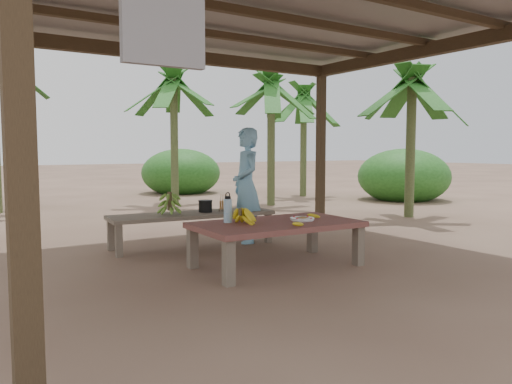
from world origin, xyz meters
TOP-DOWN VIEW (x-y plane):
  - ground at (0.00, 0.00)m, footprint 80.00×80.00m
  - pavilion at (-0.01, -0.01)m, footprint 6.60×5.60m
  - work_table at (-0.00, -0.32)m, footprint 1.82×1.04m
  - bench at (-0.28, 1.25)m, footprint 2.24×0.78m
  - ripe_banana_bunch at (-0.43, -0.25)m, footprint 0.33×0.30m
  - plate at (0.30, -0.39)m, footprint 0.27×0.27m
  - loose_banana_front at (0.01, -0.69)m, footprint 0.15×0.05m
  - loose_banana_side at (0.56, -0.27)m, footprint 0.12×0.16m
  - water_flask at (-0.48, -0.07)m, footprint 0.09×0.09m
  - green_banana_stalk at (-0.59, 1.27)m, footprint 0.29×0.29m
  - cooking_pot at (-0.09, 1.24)m, footprint 0.18×0.18m
  - skewer_rack at (0.16, 1.16)m, footprint 0.19×0.09m
  - woman at (0.48, 1.12)m, footprint 0.50×0.65m
  - banana_plant_ne at (3.38, 4.76)m, footprint 1.80×1.80m
  - banana_plant_n at (1.60, 6.21)m, footprint 1.80×1.80m
  - banana_plant_e at (4.49, 1.67)m, footprint 1.80×1.80m
  - banana_plant_far at (5.42, 6.18)m, footprint 1.80×1.80m

SIDE VIEW (x-z plane):
  - ground at x=0.00m, z-range 0.00..0.00m
  - bench at x=-0.28m, z-range 0.17..0.62m
  - work_table at x=0.00m, z-range 0.18..0.68m
  - plate at x=0.30m, z-range 0.50..0.54m
  - loose_banana_front at x=0.01m, z-range 0.50..0.54m
  - loose_banana_side at x=0.56m, z-range 0.50..0.54m
  - cooking_pot at x=-0.09m, z-range 0.45..0.60m
  - skewer_rack at x=0.16m, z-range 0.45..0.69m
  - ripe_banana_bunch at x=-0.43m, z-range 0.50..0.69m
  - green_banana_stalk at x=-0.59m, z-range 0.45..0.76m
  - water_flask at x=-0.48m, z-range 0.47..0.81m
  - woman at x=0.48m, z-range 0.00..1.60m
  - banana_plant_e at x=4.49m, z-range 0.94..3.79m
  - banana_plant_far at x=5.42m, z-range 1.01..4.00m
  - banana_plant_ne at x=3.38m, z-range 1.02..4.03m
  - banana_plant_n at x=1.60m, z-range 1.09..4.23m
  - pavilion at x=-0.01m, z-range 1.30..4.25m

